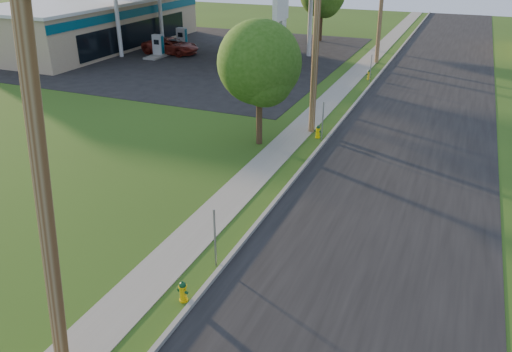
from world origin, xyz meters
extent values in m
cube|color=black|center=(4.50, 10.00, 0.01)|extent=(8.00, 120.00, 0.02)
cube|color=gray|center=(0.50, 10.00, 0.07)|extent=(0.15, 120.00, 0.15)
cube|color=gray|center=(-1.25, 10.00, 0.01)|extent=(1.50, 120.00, 0.03)
cube|color=black|center=(-16.00, 32.00, 0.01)|extent=(26.00, 28.00, 0.02)
cylinder|color=brown|center=(-0.60, -1.00, 4.75)|extent=(1.31, 0.32, 9.48)
cylinder|color=brown|center=(-0.60, 17.00, 4.90)|extent=(0.32, 0.32, 9.80)
cylinder|color=brown|center=(-0.60, 35.00, 4.75)|extent=(0.49, 0.32, 9.50)
cube|color=gray|center=(0.25, 4.20, 1.00)|extent=(0.05, 0.04, 2.00)
cube|color=gray|center=(0.25, 16.00, 1.00)|extent=(0.05, 0.04, 2.00)
cube|color=gray|center=(0.25, 28.20, 1.00)|extent=(0.05, 0.04, 2.00)
cylinder|color=silver|center=(-21.50, 28.70, 2.75)|extent=(0.36, 0.36, 5.50)
cylinder|color=silver|center=(-21.50, 35.30, 2.75)|extent=(0.36, 0.36, 5.50)
cylinder|color=silver|center=(-6.50, 28.70, 2.75)|extent=(0.36, 0.36, 5.50)
cylinder|color=silver|center=(-6.50, 35.30, 2.75)|extent=(0.36, 0.36, 5.50)
cube|color=gray|center=(-18.50, 30.00, 0.09)|extent=(1.20, 3.20, 0.18)
cube|color=#9EA0A3|center=(-18.50, 30.00, 1.05)|extent=(0.90, 0.50, 1.70)
cube|color=#074E65|center=(-18.50, 30.00, 1.05)|extent=(0.94, 0.40, 1.50)
cube|color=black|center=(-18.50, 29.73, 1.30)|extent=(0.50, 0.02, 0.40)
cube|color=gray|center=(-9.50, 30.00, 0.09)|extent=(1.20, 3.20, 0.18)
cube|color=#9EA0A3|center=(-9.50, 30.00, 1.05)|extent=(0.90, 0.50, 1.70)
cube|color=#074E65|center=(-9.50, 30.00, 1.05)|extent=(0.94, 0.40, 1.50)
cube|color=black|center=(-9.50, 29.73, 1.30)|extent=(0.50, 0.02, 0.40)
cube|color=gray|center=(-18.50, 34.00, 0.09)|extent=(1.20, 3.20, 0.18)
cube|color=#9EA0A3|center=(-18.50, 34.00, 1.05)|extent=(0.90, 0.50, 1.70)
cube|color=#074E65|center=(-18.50, 34.00, 1.05)|extent=(0.94, 0.40, 1.50)
cube|color=black|center=(-18.50, 33.73, 1.30)|extent=(0.50, 0.02, 0.40)
cube|color=gray|center=(-9.50, 34.00, 0.09)|extent=(1.20, 3.20, 0.18)
cube|color=#9EA0A3|center=(-9.50, 34.00, 1.05)|extent=(0.90, 0.50, 1.70)
cube|color=#074E65|center=(-9.50, 34.00, 1.05)|extent=(0.94, 0.40, 1.50)
cube|color=black|center=(-9.50, 33.73, 1.30)|extent=(0.50, 0.02, 0.40)
cube|color=tan|center=(-27.00, 32.00, 2.00)|extent=(10.00, 22.00, 4.00)
cube|color=#074E65|center=(-21.98, 32.00, 3.30)|extent=(0.06, 22.00, 0.70)
cube|color=black|center=(-21.97, 32.00, 1.40)|extent=(0.06, 16.06, 2.20)
cube|color=silver|center=(-27.00, 32.00, 4.12)|extent=(10.40, 22.40, 0.25)
cylinder|color=gray|center=(-4.50, 22.50, 2.50)|extent=(0.24, 0.24, 5.00)
cube|color=silver|center=(-4.50, 22.50, 5.80)|extent=(0.30, 2.00, 2.00)
cylinder|color=#3C2618|center=(-2.51, 14.35, 1.56)|extent=(0.30, 0.30, 3.11)
sphere|color=#244E10|center=(-2.51, 14.35, 4.04)|extent=(3.98, 3.98, 3.98)
sphere|color=#244E10|center=(-2.11, 14.05, 3.42)|extent=(2.74, 2.74, 2.74)
cylinder|color=#3C2618|center=(-7.63, 42.75, 1.74)|extent=(0.30, 0.30, 3.48)
sphere|color=#244E10|center=(-7.23, 42.45, 3.83)|extent=(3.06, 3.06, 3.06)
cylinder|color=#3C2618|center=(-34.78, 39.53, 1.91)|extent=(0.30, 0.30, 3.82)
cylinder|color=#DDB208|center=(0.17, 2.35, 0.03)|extent=(0.25, 0.25, 0.05)
cylinder|color=#DDB208|center=(0.17, 2.35, 0.27)|extent=(0.20, 0.20, 0.53)
cylinder|color=#DDB208|center=(0.17, 2.35, 0.50)|extent=(0.25, 0.25, 0.04)
sphere|color=#0A3D1B|center=(0.17, 2.35, 0.53)|extent=(0.20, 0.20, 0.20)
cylinder|color=#0A3D1B|center=(0.17, 2.35, 0.64)|extent=(0.04, 0.04, 0.05)
cylinder|color=#0A3D1B|center=(0.14, 2.23, 0.34)|extent=(0.12, 0.12, 0.10)
cylinder|color=#0A3D1B|center=(0.05, 2.38, 0.34)|extent=(0.10, 0.10, 0.08)
cylinder|color=#0A3D1B|center=(0.29, 2.33, 0.34)|extent=(0.10, 0.10, 0.08)
cylinder|color=#FFDF03|center=(-0.03, 16.24, 0.03)|extent=(0.26, 0.26, 0.05)
cylinder|color=#FFDF03|center=(-0.03, 16.24, 0.27)|extent=(0.20, 0.20, 0.55)
cylinder|color=#FFDF03|center=(-0.03, 16.24, 0.51)|extent=(0.26, 0.26, 0.04)
sphere|color=#0D361B|center=(-0.03, 16.24, 0.55)|extent=(0.21, 0.21, 0.21)
cylinder|color=#0D361B|center=(-0.03, 16.24, 0.66)|extent=(0.05, 0.05, 0.05)
cylinder|color=#0D361B|center=(-0.05, 16.11, 0.35)|extent=(0.11, 0.12, 0.10)
cylinder|color=#0D361B|center=(-0.16, 16.25, 0.35)|extent=(0.10, 0.09, 0.08)
cylinder|color=#0D361B|center=(0.10, 16.22, 0.35)|extent=(0.10, 0.09, 0.08)
cylinder|color=gold|center=(-0.01, 29.24, 0.03)|extent=(0.27, 0.27, 0.06)
cylinder|color=gold|center=(-0.01, 29.24, 0.29)|extent=(0.21, 0.21, 0.58)
cylinder|color=gold|center=(-0.01, 29.24, 0.54)|extent=(0.27, 0.27, 0.04)
sphere|color=#0F3719|center=(-0.01, 29.24, 0.58)|extent=(0.22, 0.22, 0.22)
cylinder|color=#0F3719|center=(-0.01, 29.24, 0.70)|extent=(0.05, 0.05, 0.06)
cylinder|color=#0F3719|center=(0.01, 29.11, 0.37)|extent=(0.12, 0.13, 0.11)
cylinder|color=#0F3719|center=(-0.14, 29.22, 0.37)|extent=(0.11, 0.10, 0.09)
cylinder|color=#0F3719|center=(0.13, 29.26, 0.37)|extent=(0.11, 0.10, 0.09)
imported|color=maroon|center=(-18.16, 31.43, 0.71)|extent=(5.11, 2.37, 1.42)
camera|label=1|loc=(6.40, -7.17, 9.17)|focal=35.00mm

